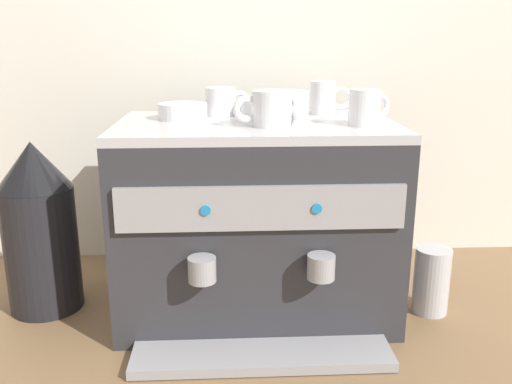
# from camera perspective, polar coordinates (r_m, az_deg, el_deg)

# --- Properties ---
(ground_plane) EXTENTS (4.00, 4.00, 0.00)m
(ground_plane) POSITION_cam_1_polar(r_m,az_deg,el_deg) (1.38, -0.00, -11.62)
(ground_plane) COLOR brown
(tiled_backsplash_wall) EXTENTS (2.80, 0.03, 1.03)m
(tiled_backsplash_wall) POSITION_cam_1_polar(r_m,az_deg,el_deg) (1.58, -0.69, 11.57)
(tiled_backsplash_wall) COLOR silver
(tiled_backsplash_wall) RESTS_ON ground_plane
(espresso_machine) EXTENTS (0.62, 0.49, 0.45)m
(espresso_machine) POSITION_cam_1_polar(r_m,az_deg,el_deg) (1.29, 0.01, -2.82)
(espresso_machine) COLOR #2D2D33
(espresso_machine) RESTS_ON ground_plane
(ceramic_cup_0) EXTENTS (0.07, 0.11, 0.07)m
(ceramic_cup_0) POSITION_cam_1_polar(r_m,az_deg,el_deg) (1.24, 3.86, 8.89)
(ceramic_cup_0) COLOR white
(ceramic_cup_0) RESTS_ON espresso_machine
(ceramic_cup_1) EXTENTS (0.13, 0.08, 0.08)m
(ceramic_cup_1) POSITION_cam_1_polar(r_m,az_deg,el_deg) (1.17, 1.41, 8.67)
(ceramic_cup_1) COLOR white
(ceramic_cup_1) RESTS_ON espresso_machine
(ceramic_cup_2) EXTENTS (0.11, 0.07, 0.07)m
(ceramic_cup_2) POSITION_cam_1_polar(r_m,az_deg,el_deg) (1.34, -3.51, 9.39)
(ceramic_cup_2) COLOR white
(ceramic_cup_2) RESTS_ON espresso_machine
(ceramic_cup_3) EXTENTS (0.10, 0.06, 0.08)m
(ceramic_cup_3) POSITION_cam_1_polar(r_m,az_deg,el_deg) (1.36, 7.14, 9.69)
(ceramic_cup_3) COLOR white
(ceramic_cup_3) RESTS_ON espresso_machine
(ceramic_cup_4) EXTENTS (0.10, 0.08, 0.08)m
(ceramic_cup_4) POSITION_cam_1_polar(r_m,az_deg,el_deg) (1.20, 11.34, 8.62)
(ceramic_cup_4) COLOR white
(ceramic_cup_4) RESTS_ON espresso_machine
(ceramic_bowl_0) EXTENTS (0.11, 0.11, 0.04)m
(ceramic_bowl_0) POSITION_cam_1_polar(r_m,az_deg,el_deg) (1.29, -7.63, 8.29)
(ceramic_bowl_0) COLOR white
(ceramic_bowl_0) RESTS_ON espresso_machine
(ceramic_bowl_1) EXTENTS (0.10, 0.10, 0.04)m
(ceramic_bowl_1) POSITION_cam_1_polar(r_m,az_deg,el_deg) (1.31, 0.60, 8.69)
(ceramic_bowl_1) COLOR white
(ceramic_bowl_1) RESTS_ON espresso_machine
(coffee_grinder) EXTENTS (0.17, 0.17, 0.41)m
(coffee_grinder) POSITION_cam_1_polar(r_m,az_deg,el_deg) (1.39, -21.60, -3.42)
(coffee_grinder) COLOR black
(coffee_grinder) RESTS_ON ground_plane
(milk_pitcher) EXTENTS (0.08, 0.08, 0.16)m
(milk_pitcher) POSITION_cam_1_polar(r_m,az_deg,el_deg) (1.38, 17.78, -8.75)
(milk_pitcher) COLOR #B7B7BC
(milk_pitcher) RESTS_ON ground_plane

